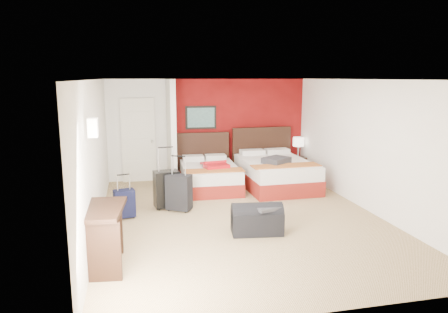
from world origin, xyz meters
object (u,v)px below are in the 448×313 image
object	(u,v)px
suitcase_charcoal	(179,194)
bed_right	(276,174)
red_suitcase_open	(215,165)
table_lamp	(298,147)
suitcase_black	(167,190)
desk	(105,237)
nightstand	(298,166)
bed_left	(210,177)
suitcase_navy	(125,205)
duffel_bag	(257,221)

from	to	relation	value
suitcase_charcoal	bed_right	bearing A→B (deg)	57.29
red_suitcase_open	table_lamp	xyz separation A→B (m)	(2.38, 0.88, 0.17)
suitcase_black	desk	size ratio (longest dim) A/B	0.71
nightstand	bed_right	bearing A→B (deg)	-134.85
bed_left	table_lamp	distance (m)	2.65
nightstand	suitcase_navy	xyz separation A→B (m)	(-4.38, -2.46, 0.00)
suitcase_black	duffel_bag	world-z (taller)	suitcase_black
bed_left	desk	size ratio (longest dim) A/B	1.79
bed_left	nightstand	xyz separation A→B (m)	(2.48, 0.78, -0.02)
table_lamp	duffel_bag	size ratio (longest dim) A/B	0.62
suitcase_navy	bed_right	bearing A→B (deg)	10.33
bed_left	nightstand	bearing A→B (deg)	19.61
bed_left	suitcase_charcoal	xyz separation A→B (m)	(-0.87, -1.44, 0.07)
nightstand	red_suitcase_open	bearing A→B (deg)	-159.98
suitcase_charcoal	suitcase_navy	distance (m)	1.05
suitcase_charcoal	bed_left	bearing A→B (deg)	88.53
bed_left	suitcase_navy	distance (m)	2.53
suitcase_black	duffel_bag	xyz separation A→B (m)	(1.34, -1.68, -0.15)
table_lamp	suitcase_charcoal	distance (m)	4.05
nightstand	suitcase_black	xyz separation A→B (m)	(-3.58, -2.01, 0.11)
red_suitcase_open	nightstand	bearing A→B (deg)	11.89
duffel_bag	desk	world-z (taller)	desk
suitcase_charcoal	table_lamp	bearing A→B (deg)	63.19
suitcase_navy	desk	xyz separation A→B (m)	(-0.23, -1.97, 0.17)
bed_left	duffel_bag	world-z (taller)	bed_left
nightstand	table_lamp	size ratio (longest dim) A/B	0.96
suitcase_black	desk	distance (m)	2.63
red_suitcase_open	table_lamp	bearing A→B (deg)	11.89
bed_right	suitcase_black	world-z (taller)	suitcase_black
table_lamp	nightstand	bearing A→B (deg)	0.00
suitcase_navy	desk	distance (m)	1.99
desk	table_lamp	bearing A→B (deg)	50.48
red_suitcase_open	suitcase_black	world-z (taller)	suitcase_black
suitcase_black	duffel_bag	distance (m)	2.16
suitcase_navy	duffel_bag	bearing A→B (deg)	-43.15
nightstand	duffel_bag	distance (m)	4.32
bed_right	table_lamp	xyz separation A→B (m)	(0.95, 0.96, 0.44)
table_lamp	suitcase_charcoal	xyz separation A→B (m)	(-3.36, -2.22, -0.42)
bed_left	bed_right	bearing A→B (deg)	-4.65
nightstand	duffel_bag	size ratio (longest dim) A/B	0.60
table_lamp	suitcase_charcoal	world-z (taller)	table_lamp
red_suitcase_open	nightstand	xyz separation A→B (m)	(2.38, 0.88, -0.34)
table_lamp	suitcase_black	xyz separation A→B (m)	(-3.58, -2.01, -0.40)
bed_right	suitcase_charcoal	bearing A→B (deg)	-153.50
bed_right	suitcase_navy	size ratio (longest dim) A/B	4.21
duffel_bag	desk	xyz separation A→B (m)	(-2.37, -0.74, 0.21)
bed_right	suitcase_black	xyz separation A→B (m)	(-2.63, -1.04, 0.04)
suitcase_charcoal	desk	world-z (taller)	desk
nightstand	table_lamp	xyz separation A→B (m)	(0.00, 0.00, 0.51)
suitcase_charcoal	desk	size ratio (longest dim) A/B	0.67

